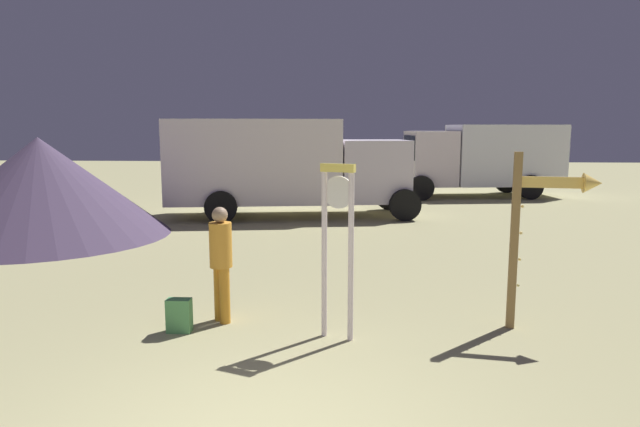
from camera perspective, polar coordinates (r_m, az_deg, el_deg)
standing_clock at (r=6.92m, az=1.80°, el=-2.01°), size 0.43×0.24×2.19m
arrow_sign at (r=7.73m, az=21.66°, el=-0.13°), size 1.07×0.34×2.31m
person_near_clock at (r=7.72m, az=-9.95°, el=-4.47°), size 0.30×0.30×1.58m
backpack at (r=7.63m, az=-13.99°, el=-9.96°), size 0.31×0.21×0.44m
box_truck_near at (r=16.73m, az=-3.88°, el=5.00°), size 7.44×3.26×2.86m
box_truck_far at (r=22.63m, az=16.28°, el=5.54°), size 6.21×3.11×2.73m
dome_tent at (r=15.16m, az=-26.31°, el=2.39°), size 5.99×5.99×2.40m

